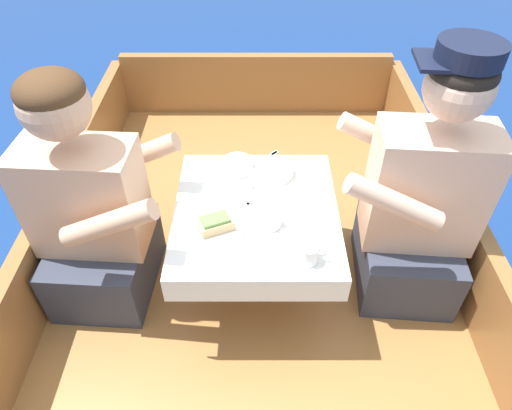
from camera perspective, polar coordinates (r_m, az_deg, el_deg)
ground_plane at (r=2.18m, az=0.00°, el=-16.19°), size 60.00×60.00×0.00m
boat_deck at (r=2.04m, az=0.00°, el=-13.87°), size 1.76×3.02×0.32m
gunwale_port at (r=1.98m, az=-25.64°, el=-7.34°), size 0.06×3.02×0.32m
gunwale_starboard at (r=1.98m, az=25.64°, el=-7.33°), size 0.06×3.02×0.32m
bow_coaming at (r=2.95m, az=-0.00°, el=14.93°), size 1.64×0.06×0.37m
cockpit_table at (r=1.71m, az=0.00°, el=-1.70°), size 0.60×0.67×0.40m
person_port at (r=1.77m, az=-19.79°, el=-1.14°), size 0.54×0.47×0.95m
person_starboard at (r=1.77m, az=19.77°, el=0.19°), size 0.55×0.47×1.03m
plate_sandwich at (r=1.60m, az=-5.04°, el=-2.98°), size 0.21×0.21×0.01m
plate_bread at (r=1.71m, az=5.82°, el=0.57°), size 0.18×0.18×0.01m
sandwich at (r=1.58m, az=-5.10°, el=-2.28°), size 0.14×0.11×0.05m
bowl_port_near at (r=1.81m, az=2.61°, el=4.36°), size 0.13×0.13×0.04m
bowl_starboard_near at (r=1.84m, az=-2.35°, el=5.08°), size 0.13×0.13×0.04m
coffee_cup_port at (r=1.59m, az=1.95°, el=-1.81°), size 0.10×0.07×0.05m
coffee_cup_starboard at (r=1.48m, az=6.66°, el=-6.00°), size 0.09×0.07×0.07m
utensil_spoon_center at (r=1.74m, az=-0.69°, el=1.62°), size 0.04×0.17×0.01m
utensil_fork_starboard at (r=1.91m, az=1.27°, el=5.83°), size 0.13×0.14×0.00m
utensil_knife_starboard at (r=1.70m, az=-2.34°, el=0.31°), size 0.17×0.05×0.00m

